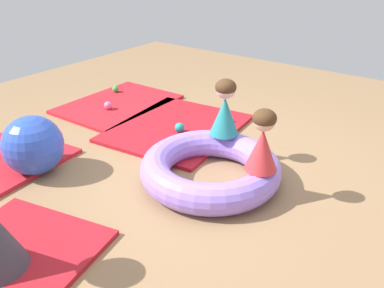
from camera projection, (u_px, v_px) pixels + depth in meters
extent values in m
plane|color=#93704C|center=(199.00, 177.00, 3.63)|extent=(8.00, 8.00, 0.00)
cube|color=red|center=(118.00, 104.00, 5.21)|extent=(1.47, 1.07, 0.04)
cube|color=#B21923|center=(177.00, 128.00, 4.54)|extent=(1.63, 1.40, 0.04)
torus|color=#9975EA|center=(210.00, 168.00, 3.51)|extent=(1.24, 1.24, 0.26)
cone|color=red|center=(262.00, 150.00, 3.16)|extent=(0.27, 0.27, 0.35)
sphere|color=#DBAD89|center=(264.00, 120.00, 3.05)|extent=(0.17, 0.17, 0.17)
ellipsoid|color=#472D19|center=(265.00, 118.00, 3.04)|extent=(0.19, 0.19, 0.15)
cone|color=teal|center=(225.00, 116.00, 3.76)|extent=(0.31, 0.31, 0.36)
sphere|color=beige|center=(226.00, 89.00, 3.64)|extent=(0.18, 0.18, 0.18)
ellipsoid|color=#472D19|center=(226.00, 87.00, 3.63)|extent=(0.20, 0.20, 0.15)
sphere|color=red|center=(230.00, 119.00, 4.64)|extent=(0.06, 0.06, 0.06)
sphere|color=teal|center=(180.00, 128.00, 4.38)|extent=(0.10, 0.10, 0.10)
sphere|color=green|center=(116.00, 89.00, 5.55)|extent=(0.09, 0.09, 0.09)
sphere|color=pink|center=(108.00, 105.00, 4.98)|extent=(0.10, 0.10, 0.10)
sphere|color=blue|center=(33.00, 145.00, 3.59)|extent=(0.54, 0.54, 0.54)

